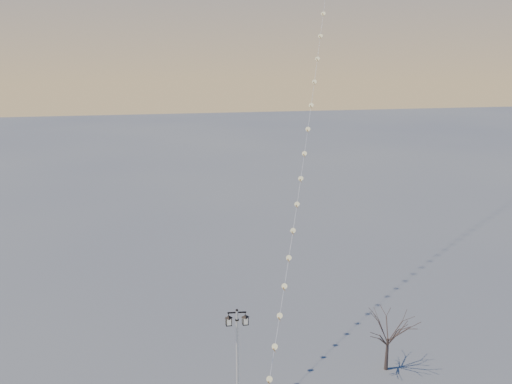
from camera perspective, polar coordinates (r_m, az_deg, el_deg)
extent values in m
cylinder|color=silver|center=(31.37, -1.99, -16.49)|extent=(0.14, 0.14, 5.11)
cylinder|color=black|center=(30.41, -2.02, -13.33)|extent=(0.22, 0.22, 0.07)
cube|color=black|center=(30.21, -2.03, -12.60)|extent=(1.04, 0.16, 0.07)
sphere|color=black|center=(30.15, -2.03, -12.38)|extent=(0.15, 0.15, 0.15)
pyramid|color=black|center=(30.26, -2.91, -12.91)|extent=(0.48, 0.48, 0.15)
cube|color=beige|center=(30.42, -2.90, -13.47)|extent=(0.28, 0.28, 0.37)
cube|color=black|center=(30.52, -2.90, -13.82)|extent=(0.33, 0.33, 0.04)
pyramid|color=black|center=(30.31, -1.14, -12.84)|extent=(0.48, 0.48, 0.15)
cube|color=beige|center=(30.47, -1.14, -13.41)|extent=(0.28, 0.28, 0.37)
cube|color=black|center=(30.57, -1.14, -13.75)|extent=(0.33, 0.33, 0.04)
cone|color=#3A2E28|center=(35.59, 13.65, -16.28)|extent=(0.25, 0.25, 2.12)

